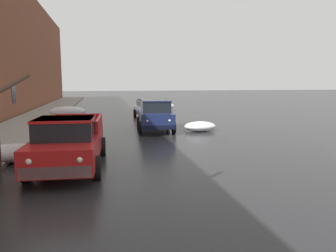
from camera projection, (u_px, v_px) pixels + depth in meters
left_sidewalk_slab at (15, 131)px, 18.69m from camera, size 3.36×80.00×0.16m
snow_bank_near_corner_left at (15, 153)px, 11.75m from camera, size 2.48×1.49×0.65m
snow_bank_along_left_kerb at (201, 126)px, 18.87m from camera, size 1.86×1.21×0.57m
snow_bank_mid_block_left at (68, 112)px, 26.42m from camera, size 2.85×0.93×0.88m
snow_bank_near_corner_right at (160, 107)px, 31.86m from camera, size 2.97×1.24×0.88m
pickup_truck_red_approaching_near_lane at (69, 142)px, 10.80m from camera, size 2.40×5.43×1.76m
suv_darkblue_parked_kerbside_close at (155, 114)px, 19.20m from camera, size 2.26×4.42×1.82m
sedan_grey_parked_kerbside_mid at (148, 109)px, 25.69m from camera, size 2.05×4.42×1.42m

